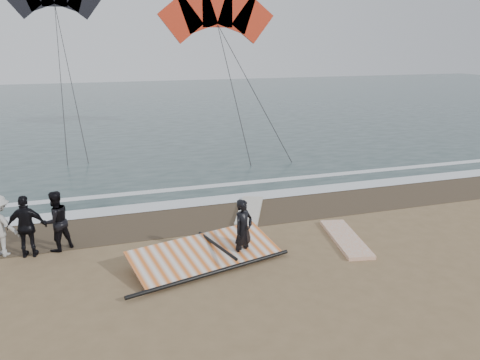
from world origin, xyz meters
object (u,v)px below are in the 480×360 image
(man_main, at_px, (243,230))
(board_cream, at_px, (250,211))
(board_white, at_px, (346,238))
(sail_rig, at_px, (202,254))

(man_main, bearing_deg, board_cream, 39.47)
(board_white, bearing_deg, board_cream, 133.01)
(man_main, bearing_deg, sail_rig, 139.96)
(board_white, relative_size, sail_rig, 0.61)
(board_cream, bearing_deg, sail_rig, -103.50)
(board_cream, distance_m, sail_rig, 3.86)
(man_main, bearing_deg, board_white, -24.57)
(man_main, xyz_separation_m, board_cream, (1.31, 3.26, -0.77))
(board_cream, bearing_deg, board_white, -33.83)
(board_white, height_order, sail_rig, sail_rig)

